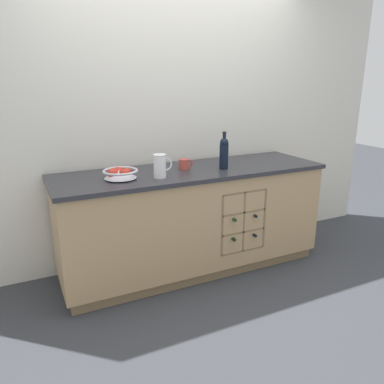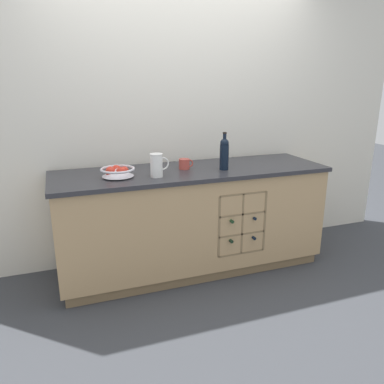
{
  "view_description": "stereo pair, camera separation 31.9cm",
  "coord_description": "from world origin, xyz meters",
  "views": [
    {
      "loc": [
        -1.33,
        -2.76,
        1.62
      ],
      "look_at": [
        0.0,
        0.0,
        0.71
      ],
      "focal_mm": 35.0,
      "sensor_mm": 36.0,
      "label": 1
    },
    {
      "loc": [
        -1.04,
        -2.88,
        1.62
      ],
      "look_at": [
        0.0,
        0.0,
        0.71
      ],
      "focal_mm": 35.0,
      "sensor_mm": 36.0,
      "label": 2
    }
  ],
  "objects": [
    {
      "name": "kitchen_island",
      "position": [
        0.0,
        -0.0,
        0.46
      ],
      "size": [
        2.3,
        0.71,
        0.91
      ],
      "color": "olive",
      "rests_on": "ground_plane"
    },
    {
      "name": "standing_wine_bottle",
      "position": [
        0.25,
        -0.1,
        1.05
      ],
      "size": [
        0.08,
        0.08,
        0.31
      ],
      "color": "black",
      "rests_on": "kitchen_island"
    },
    {
      "name": "fruit_bowl",
      "position": [
        -0.63,
        -0.05,
        0.95
      ],
      "size": [
        0.26,
        0.26,
        0.09
      ],
      "color": "silver",
      "rests_on": "kitchen_island"
    },
    {
      "name": "ceramic_mug",
      "position": [
        -0.05,
        0.03,
        0.95
      ],
      "size": [
        0.13,
        0.09,
        0.09
      ],
      "color": "#B7473D",
      "rests_on": "kitchen_island"
    },
    {
      "name": "back_wall",
      "position": [
        0.0,
        0.4,
        1.27
      ],
      "size": [
        4.66,
        0.06,
        2.55
      ],
      "primitive_type": "cube",
      "color": "silver",
      "rests_on": "ground_plane"
    },
    {
      "name": "white_pitcher",
      "position": [
        -0.34,
        -0.15,
        1.0
      ],
      "size": [
        0.15,
        0.1,
        0.18
      ],
      "color": "white",
      "rests_on": "kitchen_island"
    },
    {
      "name": "ground_plane",
      "position": [
        0.0,
        0.0,
        0.0
      ],
      "size": [
        14.0,
        14.0,
        0.0
      ],
      "primitive_type": "plane",
      "color": "#383A3F"
    }
  ]
}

